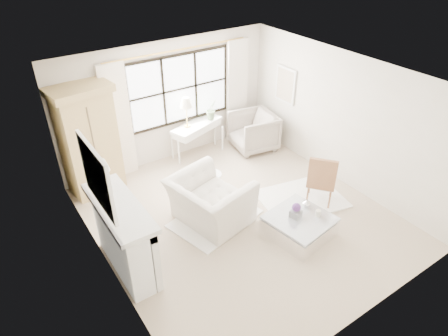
{
  "coord_description": "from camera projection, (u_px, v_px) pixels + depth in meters",
  "views": [
    {
      "loc": [
        -3.56,
        -4.67,
        4.85
      ],
      "look_at": [
        -0.25,
        0.2,
        1.08
      ],
      "focal_mm": 32.0,
      "sensor_mm": 36.0,
      "label": 1
    }
  ],
  "objects": [
    {
      "name": "floor",
      "position": [
        241.0,
        217.0,
        7.55
      ],
      "size": [
        5.5,
        5.5,
        0.0
      ],
      "primitive_type": "plane",
      "color": "#C1A98F",
      "rests_on": "ground"
    },
    {
      "name": "ceiling",
      "position": [
        245.0,
        80.0,
        6.1
      ],
      "size": [
        5.5,
        5.5,
        0.0
      ],
      "primitive_type": "plane",
      "rotation": [
        3.14,
        0.0,
        0.0
      ],
      "color": "white",
      "rests_on": "ground"
    },
    {
      "name": "wall_back",
      "position": [
        168.0,
        102.0,
        8.74
      ],
      "size": [
        5.0,
        0.0,
        5.0
      ],
      "primitive_type": "plane",
      "rotation": [
        1.57,
        0.0,
        0.0
      ],
      "color": "silver",
      "rests_on": "ground"
    },
    {
      "name": "wall_front",
      "position": [
        375.0,
        250.0,
        4.91
      ],
      "size": [
        5.0,
        0.0,
        5.0
      ],
      "primitive_type": "plane",
      "rotation": [
        -1.57,
        0.0,
        0.0
      ],
      "color": "white",
      "rests_on": "ground"
    },
    {
      "name": "wall_left",
      "position": [
        100.0,
        206.0,
        5.64
      ],
      "size": [
        0.0,
        5.5,
        5.5
      ],
      "primitive_type": "plane",
      "rotation": [
        1.57,
        0.0,
        1.57
      ],
      "color": "white",
      "rests_on": "ground"
    },
    {
      "name": "wall_right",
      "position": [
        342.0,
        120.0,
        8.01
      ],
      "size": [
        0.0,
        5.5,
        5.5
      ],
      "primitive_type": "plane",
      "rotation": [
        1.57,
        0.0,
        -1.57
      ],
      "color": "beige",
      "rests_on": "ground"
    },
    {
      "name": "window_pane",
      "position": [
        180.0,
        89.0,
        8.73
      ],
      "size": [
        2.4,
        0.02,
        1.5
      ],
      "primitive_type": "cube",
      "color": "white",
      "rests_on": "wall_back"
    },
    {
      "name": "window_frame",
      "position": [
        180.0,
        89.0,
        8.73
      ],
      "size": [
        2.5,
        0.04,
        1.5
      ],
      "primitive_type": null,
      "color": "black",
      "rests_on": "wall_back"
    },
    {
      "name": "curtain_rod",
      "position": [
        179.0,
        50.0,
        8.22
      ],
      "size": [
        3.3,
        0.04,
        0.04
      ],
      "primitive_type": "cylinder",
      "rotation": [
        0.0,
        1.57,
        0.0
      ],
      "color": "gold",
      "rests_on": "wall_back"
    },
    {
      "name": "curtain_left",
      "position": [
        118.0,
        122.0,
        8.16
      ],
      "size": [
        0.55,
        0.1,
        2.47
      ],
      "primitive_type": "cube",
      "color": "white",
      "rests_on": "ground"
    },
    {
      "name": "curtain_right",
      "position": [
        237.0,
        91.0,
        9.59
      ],
      "size": [
        0.55,
        0.1,
        2.47
      ],
      "primitive_type": "cube",
      "color": "silver",
      "rests_on": "ground"
    },
    {
      "name": "fireplace",
      "position": [
        122.0,
        237.0,
        6.13
      ],
      "size": [
        0.58,
        1.66,
        1.26
      ],
      "color": "silver",
      "rests_on": "ground"
    },
    {
      "name": "mirror_frame",
      "position": [
        96.0,
        177.0,
        5.39
      ],
      "size": [
        0.05,
        1.15,
        0.95
      ],
      "primitive_type": "cube",
      "color": "white",
      "rests_on": "wall_left"
    },
    {
      "name": "mirror_glass",
      "position": [
        99.0,
        176.0,
        5.41
      ],
      "size": [
        0.02,
        1.0,
        0.8
      ],
      "primitive_type": "cube",
      "color": "silver",
      "rests_on": "wall_left"
    },
    {
      "name": "art_frame",
      "position": [
        286.0,
        85.0,
        9.07
      ],
      "size": [
        0.04,
        0.62,
        0.82
      ],
      "primitive_type": "cube",
      "color": "silver",
      "rests_on": "wall_right"
    },
    {
      "name": "art_canvas",
      "position": [
        285.0,
        85.0,
        9.06
      ],
      "size": [
        0.01,
        0.52,
        0.72
      ],
      "primitive_type": "cube",
      "color": "#C4B198",
      "rests_on": "wall_right"
    },
    {
      "name": "mantel_lamp",
      "position": [
        102.0,
        167.0,
        5.95
      ],
      "size": [
        0.22,
        0.22,
        0.51
      ],
      "color": "black",
      "rests_on": "fireplace"
    },
    {
      "name": "armoire",
      "position": [
        89.0,
        140.0,
        7.72
      ],
      "size": [
        1.2,
        0.84,
        2.24
      ],
      "rotation": [
        0.0,
        0.0,
        0.13
      ],
      "color": "tan",
      "rests_on": "floor"
    },
    {
      "name": "console_table",
      "position": [
        198.0,
        139.0,
        9.3
      ],
      "size": [
        1.38,
        0.83,
        0.8
      ],
      "rotation": [
        0.0,
        0.0,
        0.31
      ],
      "color": "white",
      "rests_on": "floor"
    },
    {
      "name": "console_lamp",
      "position": [
        186.0,
        103.0,
        8.67
      ],
      "size": [
        0.28,
        0.28,
        0.69
      ],
      "color": "gold",
      "rests_on": "console_table"
    },
    {
      "name": "orchid_plant",
      "position": [
        211.0,
        109.0,
        9.17
      ],
      "size": [
        0.31,
        0.27,
        0.48
      ],
      "primitive_type": "imported",
      "rotation": [
        0.0,
        0.0,
        0.24
      ],
      "color": "#59724C",
      "rests_on": "console_table"
    },
    {
      "name": "side_table",
      "position": [
        212.0,
        181.0,
        7.97
      ],
      "size": [
        0.4,
        0.4,
        0.51
      ],
      "color": "silver",
      "rests_on": "floor"
    },
    {
      "name": "rug_left",
      "position": [
        215.0,
        218.0,
        7.49
      ],
      "size": [
        1.78,
        1.45,
        0.03
      ],
      "primitive_type": "cube",
      "rotation": [
        0.0,
        0.0,
        0.25
      ],
      "color": "white",
      "rests_on": "floor"
    },
    {
      "name": "rug_right",
      "position": [
        301.0,
        199.0,
        8.0
      ],
      "size": [
        1.82,
        1.52,
        0.03
      ],
      "primitive_type": "cube",
      "rotation": [
        0.0,
        0.0,
        -0.21
      ],
      "color": "white",
      "rests_on": "floor"
    },
    {
      "name": "club_armchair",
      "position": [
        210.0,
        201.0,
        7.24
      ],
      "size": [
        1.43,
        1.56,
        0.88
      ],
      "primitive_type": "imported",
      "rotation": [
        0.0,
        0.0,
        1.77
      ],
      "color": "beige",
      "rests_on": "floor"
    },
    {
      "name": "wingback_chair",
      "position": [
        253.0,
        131.0,
        9.53
      ],
      "size": [
        1.14,
        1.11,
        0.9
      ],
      "primitive_type": "imported",
      "rotation": [
        0.0,
        0.0,
        -1.74
      ],
      "color": "#A4978A",
      "rests_on": "floor"
    },
    {
      "name": "french_chair",
      "position": [
        320.0,
        189.0,
        7.77
      ],
      "size": [
        0.68,
        0.68,
        1.08
      ],
      "rotation": [
        0.0,
        0.0,
        2.25
      ],
      "color": "#A76E46",
      "rests_on": "floor"
    },
    {
      "name": "coffee_table",
      "position": [
        299.0,
        226.0,
        7.05
      ],
      "size": [
        1.14,
        1.14,
        0.38
      ],
      "rotation": [
        0.0,
        0.0,
        0.15
      ],
      "color": "white",
      "rests_on": "floor"
    },
    {
      "name": "planter_box",
      "position": [
        296.0,
        214.0,
        6.92
      ],
      "size": [
        0.21,
        0.21,
        0.13
      ],
      "primitive_type": "cube",
      "rotation": [
        0.0,
        0.0,
        0.28
      ],
      "color": "slate",
      "rests_on": "coffee_table"
    },
    {
      "name": "planter_flowers",
      "position": [
        296.0,
        207.0,
        6.85
      ],
      "size": [
        0.15,
        0.15,
        0.15
      ],
      "primitive_type": "sphere",
      "color": "#562E73",
      "rests_on": "planter_box"
    },
    {
      "name": "pillar_candle",
      "position": [
        318.0,
        213.0,
        6.95
      ],
      "size": [
        0.09,
        0.09,
        0.12
      ],
      "primitive_type": "cylinder",
      "color": "beige",
      "rests_on": "coffee_table"
    },
    {
      "name": "coffee_vase",
      "position": [
        307.0,
        203.0,
        7.16
      ],
      "size": [
        0.17,
        0.17,
        0.15
      ],
      "primitive_type": "imported",
      "rotation": [
        0.0,
        0.0,
        0.16
      ],
      "color": "silver",
      "rests_on": "coffee_table"
    }
  ]
}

